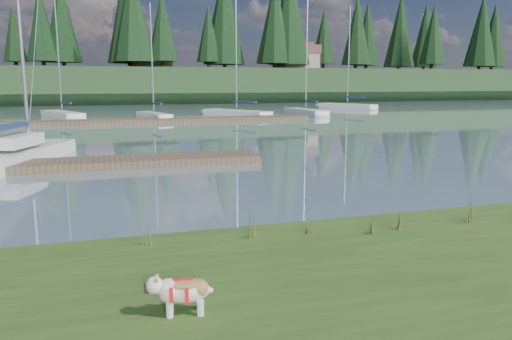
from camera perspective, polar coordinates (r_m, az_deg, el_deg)
name	(u,v)px	position (r m, az deg, el deg)	size (l,w,h in m)	color
ground	(129,123)	(41.13, -14.29, 5.24)	(200.00, 200.00, 0.00)	gray
ridge	(113,86)	(83.97, -15.99, 9.20)	(200.00, 20.00, 5.00)	#1C3319
bulldog	(183,290)	(6.56, -8.39, -13.38)	(0.85, 0.43, 0.50)	silver
sailboat_main	(29,150)	(22.86, -24.50, 2.05)	(4.06, 8.06, 11.57)	silver
dock_near	(51,165)	(20.28, -22.36, 0.50)	(16.00, 2.00, 0.30)	#4C3D2C
dock_far	(155,120)	(41.27, -11.51, 5.58)	(26.00, 2.20, 0.30)	#4C3D2C
sailboat_bg_1	(60,114)	(49.27, -21.53, 5.99)	(4.58, 8.28, 12.30)	silver
sailboat_bg_2	(152,115)	(44.92, -11.83, 6.15)	(2.82, 6.57, 9.87)	silver
sailboat_bg_3	(231,112)	(48.20, -2.86, 6.60)	(5.73, 8.60, 12.89)	silver
sailboat_bg_4	(303,111)	(50.10, 5.35, 6.70)	(2.11, 7.67, 11.21)	silver
sailboat_bg_5	(342,106)	(62.63, 9.82, 7.27)	(5.42, 8.32, 12.10)	silver
weed_0	(252,225)	(9.40, -0.46, -6.33)	(0.17, 0.14, 0.61)	#475B23
weed_1	(310,224)	(9.78, 6.15, -6.18)	(0.17, 0.14, 0.45)	#475B23
weed_2	(399,215)	(10.32, 15.99, -4.93)	(0.17, 0.14, 0.74)	#475B23
weed_3	(144,233)	(9.32, -12.64, -7.06)	(0.17, 0.14, 0.49)	#475B23
weed_4	(370,226)	(9.95, 12.94, -6.24)	(0.17, 0.14, 0.38)	#475B23
weed_5	(471,210)	(11.43, 23.33, -4.24)	(0.17, 0.14, 0.60)	#475B23
mud_lip	(218,244)	(10.10, -4.34, -8.39)	(60.00, 0.50, 0.14)	#33281C
conifer_3	(41,24)	(83.75, -23.38, 15.11)	(4.84, 4.84, 12.25)	#382619
conifer_4	(132,12)	(77.74, -13.93, 17.09)	(6.16, 6.16, 15.10)	#382619
conifer_5	(208,33)	(83.08, -5.45, 15.29)	(3.96, 3.96, 10.35)	#382619
conifer_6	(289,14)	(85.17, 3.80, 17.33)	(7.04, 7.04, 17.00)	#382619
conifer_7	(357,30)	(93.49, 11.44, 15.39)	(5.28, 5.28, 13.20)	#382619
conifer_8	(433,34)	(96.97, 19.58, 14.42)	(4.62, 4.62, 11.77)	#382619
conifer_9	(482,30)	(107.51, 24.39, 14.36)	(5.94, 5.94, 14.62)	#382619
house_1	(152,55)	(82.44, -11.85, 12.71)	(6.30, 5.30, 4.65)	gray
house_2	(298,57)	(86.24, 4.78, 12.77)	(6.30, 5.30, 4.65)	gray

